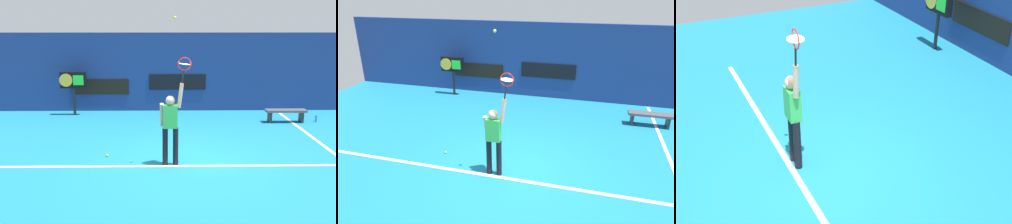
{
  "view_description": "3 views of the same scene",
  "coord_description": "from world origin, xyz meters",
  "views": [
    {
      "loc": [
        -0.59,
        -9.02,
        3.28
      ],
      "look_at": [
        -0.45,
        0.05,
        1.21
      ],
      "focal_mm": 40.45,
      "sensor_mm": 36.0,
      "label": 1
    },
    {
      "loc": [
        1.6,
        -6.46,
        4.26
      ],
      "look_at": [
        -0.2,
        -0.02,
        1.53
      ],
      "focal_mm": 32.63,
      "sensor_mm": 36.0,
      "label": 2
    },
    {
      "loc": [
        6.08,
        -2.43,
        4.86
      ],
      "look_at": [
        -0.12,
        0.42,
        1.0
      ],
      "focal_mm": 50.15,
      "sensor_mm": 36.0,
      "label": 3
    }
  ],
  "objects": [
    {
      "name": "ground_plane",
      "position": [
        0.0,
        0.0,
        0.0
      ],
      "size": [
        18.0,
        18.0,
        0.0
      ],
      "primitive_type": "plane",
      "color": "teal"
    },
    {
      "name": "sponsor_banner_portside",
      "position": [
        -3.0,
        5.59,
        0.96
      ],
      "size": [
        2.2,
        0.03,
        0.6
      ],
      "primitive_type": "cube",
      "color": "black"
    },
    {
      "name": "court_baseline",
      "position": [
        0.0,
        -0.5,
        0.01
      ],
      "size": [
        10.0,
        0.1,
        0.01
      ],
      "primitive_type": "cube",
      "color": "white",
      "rests_on": "ground_plane"
    },
    {
      "name": "tennis_player",
      "position": [
        -0.4,
        -0.37,
        1.01
      ],
      "size": [
        0.56,
        0.31,
        1.99
      ],
      "color": "black",
      "rests_on": "ground_plane"
    },
    {
      "name": "tennis_racket",
      "position": [
        -0.08,
        -0.37,
        2.39
      ],
      "size": [
        0.35,
        0.27,
        0.62
      ],
      "color": "black"
    },
    {
      "name": "scoreboard_clock",
      "position": [
        -3.89,
        4.92,
        1.26
      ],
      "size": [
        0.96,
        0.2,
        1.63
      ],
      "color": "black",
      "rests_on": "ground_plane"
    },
    {
      "name": "spare_ball",
      "position": [
        -2.01,
        0.21,
        0.03
      ],
      "size": [
        0.07,
        0.07,
        0.07
      ],
      "primitive_type": "sphere",
      "color": "#CCE033",
      "rests_on": "ground_plane"
    }
  ]
}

